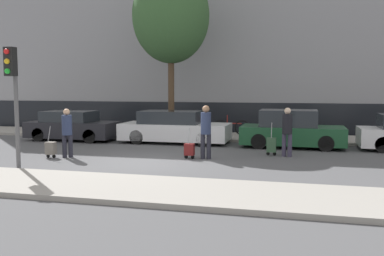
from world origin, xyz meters
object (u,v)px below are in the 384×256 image
(pedestrian_right, at_px, (287,129))
(traffic_light, at_px, (13,83))
(parked_car_1, at_px, (174,128))
(pedestrian_center, at_px, (206,128))
(trolley_right, at_px, (271,145))
(trolley_left, at_px, (51,148))
(trolley_center, at_px, (189,149))
(bare_tree_near_crossing, at_px, (171,16))
(parked_car_2, at_px, (291,130))
(parked_car_0, at_px, (72,126))
(parked_bicycle, at_px, (231,127))
(pedestrian_left, at_px, (67,130))

(pedestrian_right, xyz_separation_m, traffic_light, (-7.41, -4.55, 1.54))
(parked_car_1, xyz_separation_m, pedestrian_center, (2.21, -3.72, 0.37))
(pedestrian_right, bearing_deg, trolley_right, -179.94)
(trolley_left, relative_size, pedestrian_center, 0.61)
(parked_car_1, relative_size, traffic_light, 1.33)
(trolley_center, relative_size, bare_tree_near_crossing, 0.14)
(parked_car_2, bearing_deg, pedestrian_right, -91.98)
(parked_car_0, xyz_separation_m, trolley_left, (1.82, -4.58, -0.30))
(trolley_left, relative_size, pedestrian_right, 0.64)
(pedestrian_center, distance_m, parked_bicycle, 6.27)
(parked_car_0, height_order, pedestrian_center, pedestrian_center)
(parked_car_2, xyz_separation_m, pedestrian_left, (-7.32, -4.44, 0.26))
(trolley_center, height_order, trolley_right, trolley_right)
(parked_bicycle, bearing_deg, traffic_light, -115.74)
(trolley_left, height_order, pedestrian_center, pedestrian_center)
(parked_car_1, relative_size, trolley_center, 4.41)
(pedestrian_center, height_order, parked_bicycle, pedestrian_center)
(pedestrian_center, bearing_deg, parked_car_2, 42.30)
(trolley_left, distance_m, traffic_light, 3.18)
(pedestrian_left, relative_size, trolley_left, 1.54)
(trolley_left, bearing_deg, bare_tree_near_crossing, 68.94)
(trolley_center, bearing_deg, pedestrian_center, 10.64)
(trolley_center, bearing_deg, parked_car_2, 48.53)
(parked_car_0, bearing_deg, pedestrian_right, -13.67)
(pedestrian_left, distance_m, traffic_light, 2.95)
(trolley_left, bearing_deg, parked_bicycle, 55.83)
(trolley_left, bearing_deg, pedestrian_left, 22.75)
(parked_car_2, distance_m, traffic_light, 10.37)
(parked_car_2, bearing_deg, pedestrian_center, -127.13)
(trolley_left, height_order, trolley_right, trolley_right)
(pedestrian_right, relative_size, trolley_right, 1.46)
(trolley_left, bearing_deg, parked_car_0, 111.63)
(trolley_right, relative_size, bare_tree_near_crossing, 0.15)
(pedestrian_left, xyz_separation_m, parked_bicycle, (4.48, 7.14, -0.45))
(parked_car_1, xyz_separation_m, trolley_center, (1.67, -3.82, -0.34))
(trolley_left, bearing_deg, trolley_center, 12.24)
(bare_tree_near_crossing, bearing_deg, pedestrian_left, -107.42)
(trolley_center, bearing_deg, parked_car_1, 113.60)
(parked_car_0, distance_m, parked_car_2, 9.65)
(trolley_center, bearing_deg, parked_car_0, 150.80)
(parked_bicycle, bearing_deg, parked_car_2, -43.48)
(parked_car_0, relative_size, bare_tree_near_crossing, 0.53)
(pedestrian_center, bearing_deg, parked_bicycle, 80.78)
(trolley_left, relative_size, bare_tree_near_crossing, 0.14)
(bare_tree_near_crossing, bearing_deg, parked_bicycle, 24.20)
(pedestrian_right, relative_size, parked_bicycle, 0.96)
(parked_car_1, relative_size, bare_tree_near_crossing, 0.61)
(pedestrian_center, height_order, pedestrian_right, pedestrian_center)
(pedestrian_center, xyz_separation_m, trolley_center, (-0.54, -0.10, -0.71))
(trolley_center, relative_size, parked_bicycle, 0.59)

